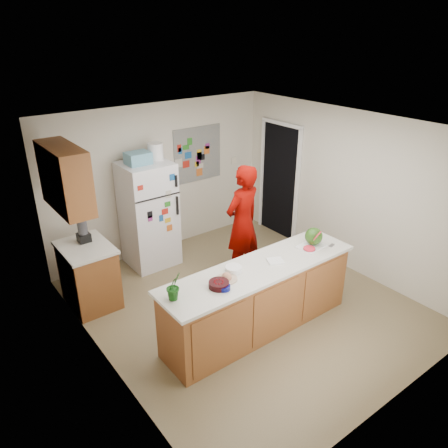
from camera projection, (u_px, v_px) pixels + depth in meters
floor at (245, 305)px, 6.16m from camera, size 4.00×4.50×0.02m
wall_back at (160, 179)px, 7.27m from camera, size 4.00×0.02×2.50m
wall_left at (98, 273)px, 4.53m from camera, size 0.02×4.50×2.50m
wall_right at (347, 191)px, 6.73m from camera, size 0.02×4.50×2.50m
ceiling at (249, 127)px, 5.10m from camera, size 4.00×4.50×0.02m
doorway at (280, 181)px, 7.87m from camera, size 0.03×0.85×2.04m
peninsula_base at (259, 300)px, 5.50m from camera, size 2.60×0.62×0.88m
peninsula_top at (260, 268)px, 5.31m from camera, size 2.68×0.70×0.04m
side_counter_base at (89, 276)px, 6.03m from camera, size 0.60×0.80×0.86m
side_counter_top at (85, 248)px, 5.84m from camera, size 0.64×0.84×0.04m
upper_cabinets at (65, 178)px, 5.30m from camera, size 0.35×1.00×0.80m
refrigerator at (149, 215)px, 6.92m from camera, size 0.75×0.70×1.70m
fridge_top_bin at (138, 158)px, 6.47m from camera, size 0.35×0.28×0.18m
photo_collage at (198, 154)px, 7.54m from camera, size 0.95×0.01×0.95m
person at (242, 223)px, 6.51m from camera, size 0.72×0.53×1.80m
blender_appliance at (83, 229)px, 5.88m from camera, size 0.13×0.13×0.38m
cutting_board at (311, 246)px, 5.77m from camera, size 0.39×0.31×0.01m
watermelon at (314, 236)px, 5.77m from camera, size 0.23×0.23×0.23m
watermelon_slice at (309, 249)px, 5.68m from camera, size 0.15×0.15×0.02m
cherry_bowl at (219, 284)px, 4.88m from camera, size 0.30×0.30×0.07m
white_bowl at (234, 269)px, 5.20m from camera, size 0.22×0.22×0.06m
cobalt_bowl at (224, 287)px, 4.84m from camera, size 0.16×0.16×0.05m
plate at (226, 279)px, 5.03m from camera, size 0.26×0.26×0.02m
paper_towel at (275, 261)px, 5.41m from camera, size 0.24×0.23×0.02m
keys at (332, 245)px, 5.80m from camera, size 0.10×0.07×0.01m
potted_plant at (174, 286)px, 4.62m from camera, size 0.20×0.17×0.32m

